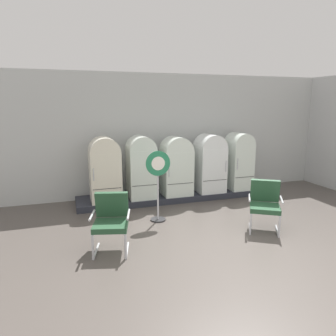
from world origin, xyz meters
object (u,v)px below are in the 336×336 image
Objects in this scene: refrigerator_1 at (141,165)px; armchair_right at (265,202)px; sign_stand at (158,185)px; armchair_left at (111,219)px; refrigerator_4 at (239,159)px; refrigerator_2 at (176,165)px; refrigerator_0 at (105,168)px; refrigerator_3 at (210,162)px.

refrigerator_1 is 1.57× the size of armchair_right.
armchair_left is at bearing -136.76° from sign_stand.
refrigerator_4 is at bearing 26.03° from sign_stand.
refrigerator_1 reaches higher than armchair_left.
armchair_right is (1.88, -2.35, -0.40)m from refrigerator_1.
armchair_right is at bearing -51.38° from refrigerator_1.
refrigerator_2 is at bearing -179.47° from refrigerator_4.
refrigerator_0 is at bearing 179.83° from refrigerator_4.
refrigerator_1 reaches higher than refrigerator_3.
refrigerator_0 is 2.69m from refrigerator_3.
refrigerator_4 reaches higher than refrigerator_2.
sign_stand is (-2.62, -1.28, -0.18)m from refrigerator_4.
sign_stand is (0.92, -1.29, -0.18)m from refrigerator_0.
refrigerator_2 is at bearing -1.23° from refrigerator_1.
refrigerator_2 is at bearing -0.88° from refrigerator_0.
refrigerator_0 is 0.87m from refrigerator_1.
refrigerator_0 and refrigerator_1 have the same top height.
refrigerator_0 is at bearing 179.49° from refrigerator_1.
sign_stand is (-0.84, -1.26, -0.15)m from refrigerator_2.
refrigerator_1 is 1.82m from refrigerator_3.
refrigerator_0 reaches higher than armchair_left.
refrigerator_2 is 0.97× the size of refrigerator_4.
refrigerator_4 is (0.85, -0.01, 0.01)m from refrigerator_3.
refrigerator_0 reaches higher than refrigerator_3.
sign_stand is at bearing 43.24° from armchair_left.
refrigerator_1 reaches higher than sign_stand.
refrigerator_3 is at bearing 179.54° from refrigerator_4.
armchair_left is 2.93m from armchair_right.
refrigerator_1 is at bearing 92.29° from sign_stand.
refrigerator_3 reaches higher than refrigerator_2.
armchair_right is at bearing -0.57° from armchair_left.
armchair_left is 1.00× the size of armchair_right.
refrigerator_2 is (1.76, -0.03, -0.03)m from refrigerator_0.
refrigerator_1 is at bearing -0.51° from refrigerator_0.
refrigerator_4 is 1.02× the size of sign_stand.
refrigerator_4 is 1.57× the size of armchair_right.
refrigerator_3 is 3.72m from armchair_left.
refrigerator_2 is at bearing -178.57° from refrigerator_3.
refrigerator_4 is at bearing 31.90° from armchair_left.
refrigerator_4 is (3.54, -0.01, 0.01)m from refrigerator_0.
refrigerator_0 reaches higher than refrigerator_4.
refrigerator_1 reaches higher than refrigerator_2.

